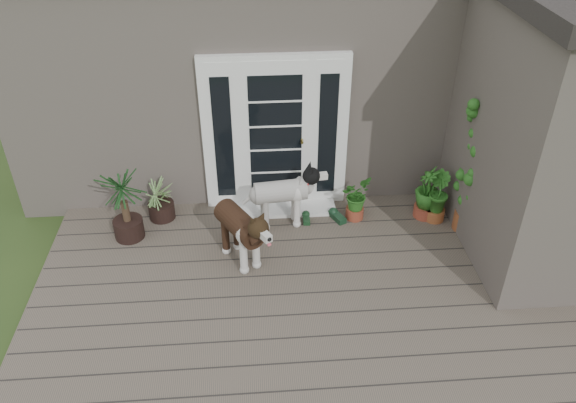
{
  "coord_description": "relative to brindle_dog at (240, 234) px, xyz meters",
  "views": [
    {
      "loc": [
        -0.54,
        -4.01,
        4.65
      ],
      "look_at": [
        -0.1,
        1.75,
        0.7
      ],
      "focal_mm": 35.46,
      "sensor_mm": 36.0,
      "label": 1
    }
  ],
  "objects": [
    {
      "name": "herb_a",
      "position": [
        1.53,
        0.77,
        -0.15
      ],
      "size": [
        0.53,
        0.53,
        0.5
      ],
      "primitive_type": "imported",
      "rotation": [
        0.0,
        0.0,
        1.11
      ],
      "color": "#18551C",
      "rests_on": "deck"
    },
    {
      "name": "herb_c",
      "position": [
        2.49,
        0.74,
        -0.1
      ],
      "size": [
        0.46,
        0.46,
        0.61
      ],
      "primitive_type": "imported",
      "rotation": [
        0.0,
        0.0,
        4.51
      ],
      "color": "#1A5D1B",
      "rests_on": "deck"
    },
    {
      "name": "clog_right",
      "position": [
        0.88,
        0.74,
        -0.36
      ],
      "size": [
        0.14,
        0.27,
        0.08
      ],
      "primitive_type": null,
      "rotation": [
        0.0,
        0.0,
        -0.04
      ],
      "color": "#15351B",
      "rests_on": "deck"
    },
    {
      "name": "clog_left",
      "position": [
        1.3,
        0.74,
        -0.35
      ],
      "size": [
        0.28,
        0.36,
        0.1
      ],
      "primitive_type": null,
      "rotation": [
        0.0,
        0.0,
        0.45
      ],
      "color": "#14331D",
      "rests_on": "deck"
    },
    {
      "name": "spider_plant",
      "position": [
        -1.06,
        0.97,
        -0.09
      ],
      "size": [
        0.66,
        0.66,
        0.61
      ],
      "primitive_type": null,
      "rotation": [
        0.0,
        0.0,
        0.17
      ],
      "color": "#749159",
      "rests_on": "deck"
    },
    {
      "name": "herb_b",
      "position": [
        2.6,
        0.66,
        -0.15
      ],
      "size": [
        0.37,
        0.37,
        0.51
      ],
      "primitive_type": "imported",
      "rotation": [
        0.0,
        0.0,
        1.67
      ],
      "color": "#2A641C",
      "rests_on": "deck"
    },
    {
      "name": "door_unit",
      "position": [
        0.5,
        1.22,
        0.67
      ],
      "size": [
        1.9,
        0.14,
        2.15
      ],
      "primitive_type": "cube",
      "color": "white",
      "rests_on": "deck"
    },
    {
      "name": "door_step",
      "position": [
        0.5,
        1.02,
        -0.38
      ],
      "size": [
        1.6,
        0.4,
        0.05
      ],
      "primitive_type": "cube",
      "color": "white",
      "rests_on": "deck"
    },
    {
      "name": "house_wing",
      "position": [
        3.6,
        0.12,
        1.03
      ],
      "size": [
        1.6,
        2.4,
        3.1
      ],
      "primitive_type": "cube",
      "color": "#665E54",
      "rests_on": "ground"
    },
    {
      "name": "white_dog",
      "position": [
        0.53,
        0.7,
        -0.02
      ],
      "size": [
        0.95,
        0.49,
        0.76
      ],
      "primitive_type": null,
      "rotation": [
        0.0,
        0.0,
        -1.46
      ],
      "color": "white",
      "rests_on": "deck"
    },
    {
      "name": "yucca",
      "position": [
        -1.43,
        0.57,
        0.12
      ],
      "size": [
        0.84,
        0.84,
        1.03
      ],
      "primitive_type": null,
      "rotation": [
        0.0,
        0.0,
        -0.2
      ],
      "color": "black",
      "rests_on": "deck"
    },
    {
      "name": "brindle_dog",
      "position": [
        0.0,
        0.0,
        0.0
      ],
      "size": [
        0.84,
        1.04,
        0.8
      ],
      "primitive_type": null,
      "rotation": [
        0.0,
        0.0,
        3.67
      ],
      "color": "#3A2215",
      "rests_on": "deck"
    },
    {
      "name": "deck",
      "position": [
        0.7,
        -0.98,
        -0.46
      ],
      "size": [
        6.2,
        4.6,
        0.12
      ],
      "primitive_type": "cube",
      "color": "#6B5B4C",
      "rests_on": "ground"
    },
    {
      "name": "sapling",
      "position": [
        2.96,
        0.42,
        0.54
      ],
      "size": [
        0.73,
        0.73,
        1.88
      ],
      "primitive_type": null,
      "rotation": [
        0.0,
        0.0,
        0.4
      ],
      "color": "#215919",
      "rests_on": "deck"
    },
    {
      "name": "house_main",
      "position": [
        0.7,
        3.27,
        1.03
      ],
      "size": [
        7.4,
        4.0,
        3.1
      ],
      "primitive_type": "cube",
      "color": "#665E54",
      "rests_on": "ground"
    }
  ]
}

